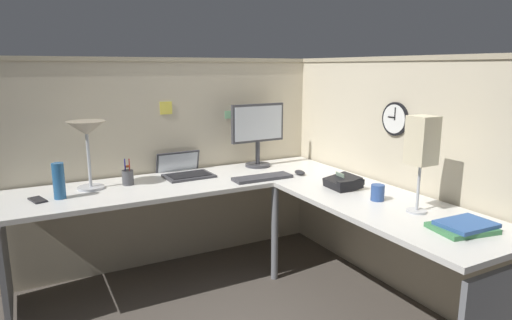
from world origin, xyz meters
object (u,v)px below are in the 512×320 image
coffee_mug (378,193)px  wall_clock (396,119)px  monitor (258,130)px  book_stack (464,227)px  desk_lamp_paper (422,143)px  cell_phone (38,200)px  thermos_flask (59,181)px  office_phone (343,183)px  keyboard (262,178)px  computer_mouse (300,172)px  pen_cup (128,177)px  laptop (184,171)px  desk_lamp_dome (87,134)px

coffee_mug → wall_clock: wall_clock is taller
monitor → coffee_mug: (0.19, -1.14, -0.25)m
book_stack → desk_lamp_paper: (0.02, 0.31, 0.36)m
cell_phone → thermos_flask: thermos_flask is taller
monitor → desk_lamp_paper: bearing=-80.7°
office_phone → coffee_mug: bearing=-88.1°
keyboard → computer_mouse: size_ratio=4.13×
pen_cup → laptop: bearing=13.7°
computer_mouse → wall_clock: wall_clock is taller
monitor → desk_lamp_dome: bearing=-177.0°
keyboard → cell_phone: keyboard is taller
laptop → cell_phone: laptop is taller
computer_mouse → coffee_mug: coffee_mug is taller
pen_cup → office_phone: bearing=-31.8°
laptop → pen_cup: size_ratio=2.18×
laptop → office_phone: (0.79, -0.86, 0.01)m
laptop → wall_clock: 1.54m
coffee_mug → laptop: bearing=124.6°
monitor → keyboard: 0.50m
laptop → computer_mouse: size_ratio=3.78×
cell_phone → book_stack: (1.81, -1.52, 0.02)m
cell_phone → book_stack: bearing=-56.9°
keyboard → desk_lamp_paper: 1.17m
coffee_mug → desk_lamp_paper: bearing=-82.0°
desk_lamp_paper → monitor: bearing=99.3°
keyboard → monitor: bearing=66.8°
coffee_mug → book_stack: bearing=-88.1°
cell_phone → office_phone: size_ratio=0.66×
cell_phone → coffee_mug: size_ratio=1.50×
cell_phone → thermos_flask: size_ratio=0.65×
desk_lamp_paper → book_stack: bearing=-93.5°
computer_mouse → cell_phone: 1.75m
laptop → coffee_mug: bearing=-55.4°
thermos_flask → wall_clock: 2.16m
desk_lamp_dome → office_phone: 1.69m
wall_clock → thermos_flask: bearing=160.6°
office_phone → computer_mouse: bearing=95.7°
pen_cup → office_phone: 1.44m
desk_lamp_dome → wall_clock: (1.81, -0.85, 0.08)m
computer_mouse → monitor: bearing=109.5°
laptop → desk_lamp_paper: bearing=-59.6°
cell_phone → laptop: bearing=-4.4°
cell_phone → book_stack: 2.37m
monitor → computer_mouse: monitor is taller
pen_cup → desk_lamp_dome: bearing=176.6°
desk_lamp_dome → computer_mouse: bearing=-13.0°
cell_phone → wall_clock: (2.13, -0.72, 0.44)m
pen_cup → wall_clock: (1.58, -0.84, 0.39)m
desk_lamp_paper → wall_clock: wall_clock is taller
monitor → computer_mouse: (0.14, -0.39, -0.28)m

